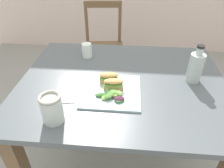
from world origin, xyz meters
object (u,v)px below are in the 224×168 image
dining_table (122,99)px  mason_jar_iced_tea (52,110)px  fork_on_napkin (68,85)px  sandwich_half_back (109,77)px  cup_extra_side (87,50)px  chair_wooden_far (103,47)px  plate_lunch (111,91)px  sandwich_half_front (113,84)px  bottle_cold_brew (195,69)px

dining_table → mason_jar_iced_tea: mason_jar_iced_tea is taller
dining_table → mason_jar_iced_tea: 0.47m
fork_on_napkin → sandwich_half_back: bearing=11.7°
sandwich_half_back → cup_extra_side: (-0.17, 0.29, 0.01)m
fork_on_napkin → mason_jar_iced_tea: bearing=-88.5°
chair_wooden_far → plate_lunch: bearing=-80.7°
chair_wooden_far → plate_lunch: chair_wooden_far is taller
sandwich_half_front → mason_jar_iced_tea: 0.33m
chair_wooden_far → fork_on_napkin: bearing=-92.5°
chair_wooden_far → sandwich_half_front: size_ratio=8.57×
mason_jar_iced_tea → bottle_cold_brew: bearing=28.7°
sandwich_half_back → mason_jar_iced_tea: bearing=-125.1°
sandwich_half_back → chair_wooden_far: bearing=98.8°
plate_lunch → bottle_cold_brew: bottle_cold_brew is taller
sandwich_half_front → fork_on_napkin: (-0.24, 0.01, -0.03)m
dining_table → chair_wooden_far: bearing=103.1°
plate_lunch → sandwich_half_front: size_ratio=2.84×
dining_table → bottle_cold_brew: size_ratio=5.38×
mason_jar_iced_tea → cup_extra_side: bearing=86.5°
plate_lunch → sandwich_half_front: (0.01, 0.02, 0.03)m
dining_table → sandwich_half_front: (-0.04, -0.09, 0.17)m
chair_wooden_far → mason_jar_iced_tea: bearing=-91.7°
mason_jar_iced_tea → sandwich_half_back: bearing=54.9°
dining_table → cup_extra_side: (-0.24, 0.25, 0.18)m
chair_wooden_far → cup_extra_side: bearing=-90.4°
dining_table → mason_jar_iced_tea: (-0.28, -0.32, 0.19)m
fork_on_napkin → bottle_cold_brew: bottle_cold_brew is taller
dining_table → bottle_cold_brew: (0.37, 0.03, 0.21)m
fork_on_napkin → mason_jar_iced_tea: mason_jar_iced_tea is taller
plate_lunch → dining_table: bearing=63.9°
plate_lunch → mason_jar_iced_tea: mason_jar_iced_tea is taller
chair_wooden_far → mason_jar_iced_tea: (-0.04, -1.34, 0.35)m
dining_table → cup_extra_side: 0.39m
plate_lunch → sandwich_half_back: bearing=105.5°
bottle_cold_brew → sandwich_half_front: bearing=-163.7°
mason_jar_iced_tea → fork_on_napkin: bearing=91.5°
dining_table → plate_lunch: (-0.05, -0.11, 0.14)m
sandwich_half_front → bottle_cold_brew: 0.44m
sandwich_half_back → sandwich_half_front: bearing=-62.4°
plate_lunch → sandwich_half_back: size_ratio=2.84×
sandwich_half_back → bottle_cold_brew: bearing=8.4°
sandwich_half_back → bottle_cold_brew: 0.45m
sandwich_half_back → cup_extra_side: 0.33m
mason_jar_iced_tea → cup_extra_side: size_ratio=1.41×
dining_table → sandwich_half_front: size_ratio=10.92×
sandwich_half_front → bottle_cold_brew: bearing=16.3°
bottle_cold_brew → dining_table: bearing=-175.3°
sandwich_half_back → mason_jar_iced_tea: (-0.20, -0.29, 0.02)m
bottle_cold_brew → mason_jar_iced_tea: 0.74m
chair_wooden_far → fork_on_napkin: (-0.05, -1.09, 0.30)m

